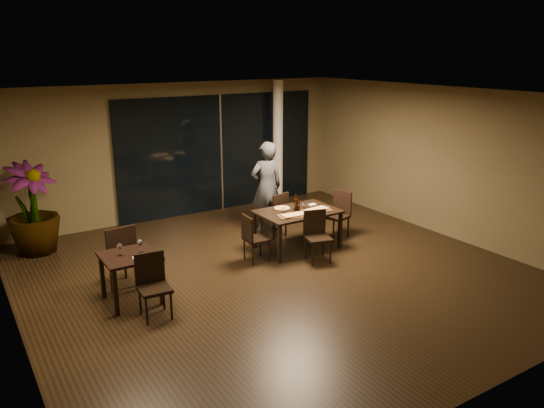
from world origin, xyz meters
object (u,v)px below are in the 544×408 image
at_px(chair_main_left, 253,236).
at_px(bottle_b, 299,204).
at_px(potted_plant, 32,209).
at_px(bottle_a, 296,203).
at_px(chair_main_near, 317,233).
at_px(bottle_c, 295,202).
at_px(main_table, 298,215).
at_px(chair_main_far, 277,213).
at_px(diner, 267,187).
at_px(chair_side_far, 119,253).
at_px(side_table, 130,263).
at_px(chair_side_near, 153,282).
at_px(chair_main_right, 339,212).

height_order(chair_main_left, bottle_b, bottle_b).
distance_m(potted_plant, bottle_a, 4.89).
distance_m(chair_main_near, bottle_a, 0.80).
bearing_deg(potted_plant, bottle_c, -28.50).
bearing_deg(main_table, chair_main_left, -173.14).
xyz_separation_m(chair_main_far, diner, (0.04, 0.44, 0.43)).
distance_m(chair_side_far, bottle_b, 3.43).
height_order(chair_main_far, bottle_b, bottle_b).
distance_m(side_table, bottle_c, 3.49).
bearing_deg(main_table, chair_side_near, -161.50).
distance_m(chair_main_left, bottle_c, 1.19).
relative_size(main_table, chair_main_right, 1.61).
relative_size(side_table, chair_main_left, 0.92).
bearing_deg(chair_side_near, chair_main_near, 11.79).
distance_m(chair_main_right, bottle_a, 1.18).
xyz_separation_m(chair_main_left, bottle_c, (1.09, 0.24, 0.41)).
xyz_separation_m(chair_main_left, chair_side_near, (-2.21, -0.97, 0.03)).
bearing_deg(bottle_a, bottle_c, 57.63).
bearing_deg(potted_plant, side_table, -73.49).
bearing_deg(potted_plant, chair_main_far, -21.79).
distance_m(main_table, bottle_b, 0.21).
bearing_deg(chair_side_far, bottle_a, 173.38).
distance_m(side_table, chair_main_near, 3.36).
xyz_separation_m(main_table, chair_main_far, (0.00, 0.74, -0.15)).
height_order(diner, bottle_c, diner).
xyz_separation_m(chair_main_right, bottle_a, (-1.12, -0.07, 0.38)).
relative_size(chair_main_right, chair_side_near, 1.01).
distance_m(main_table, chair_main_far, 0.75).
bearing_deg(bottle_c, potted_plant, 151.50).
xyz_separation_m(potted_plant, bottle_a, (4.25, -2.41, 0.04)).
height_order(chair_main_left, potted_plant, potted_plant).
distance_m(chair_main_left, potted_plant, 4.13).
relative_size(diner, bottle_b, 7.11).
bearing_deg(chair_side_near, potted_plant, 109.84).
relative_size(chair_main_far, chair_main_right, 1.00).
relative_size(side_table, chair_side_far, 0.76).
xyz_separation_m(chair_side_near, potted_plant, (-1.00, 3.54, 0.34)).
xyz_separation_m(chair_side_far, diner, (3.43, 1.11, 0.36)).
distance_m(chair_main_far, bottle_a, 0.80).
bearing_deg(side_table, bottle_c, 10.13).
bearing_deg(bottle_b, bottle_c, 87.16).
xyz_separation_m(chair_side_near, bottle_b, (3.30, 1.10, 0.37)).
bearing_deg(chair_main_right, bottle_c, -107.40).
bearing_deg(chair_side_far, bottle_c, 174.68).
xyz_separation_m(side_table, potted_plant, (-0.87, 2.95, 0.23)).
distance_m(side_table, bottle_b, 3.47).
height_order(chair_side_near, diner, diner).
distance_m(chair_main_right, bottle_c, 1.13).
height_order(chair_main_far, chair_main_right, same).
height_order(chair_main_right, chair_side_near, chair_main_right).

